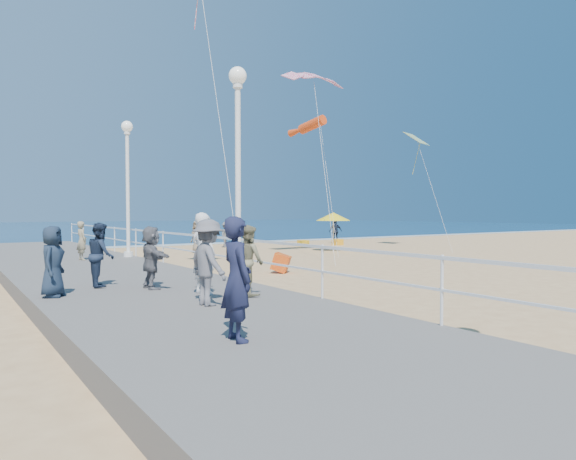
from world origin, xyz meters
TOP-DOWN VIEW (x-y plane):
  - ground at (0.00, 0.00)m, footprint 160.00×160.00m
  - ocean at (0.00, 65.00)m, footprint 160.00×90.00m
  - surf_line at (0.00, 20.50)m, footprint 160.00×1.20m
  - boardwalk at (-7.50, 0.00)m, footprint 5.00×44.00m
  - railing at (-5.05, 0.00)m, footprint 0.05×42.00m
  - lamp_post_mid at (-5.35, 0.00)m, footprint 0.44×0.44m
  - lamp_post_far at (-5.35, 9.00)m, footprint 0.44×0.44m
  - woman_holding_toddler at (-6.80, -1.09)m, footprint 0.60×0.74m
  - toddler_held at (-6.65, -0.94)m, footprint 0.36×0.41m
  - spectator_0 at (-8.13, -5.05)m, footprint 0.46×0.65m
  - spectator_1 at (-6.09, -1.82)m, footprint 0.57×0.73m
  - spectator_2 at (-7.30, -2.40)m, footprint 0.68×1.09m
  - spectator_4 at (-9.55, 0.27)m, footprint 0.75×0.86m
  - spectator_5 at (-7.48, 0.25)m, footprint 0.45×1.34m
  - spectator_6 at (-7.19, 8.54)m, footprint 0.43×0.57m
  - spectator_7 at (-8.35, 1.24)m, footprint 0.66×0.80m
  - beach_walker_a at (3.00, 16.86)m, footprint 1.16×1.10m
  - beach_walker_b at (11.39, 16.55)m, footprint 1.03×0.67m
  - beach_walker_c at (-0.22, 13.93)m, footprint 0.71×0.93m
  - box_kite at (-1.51, 3.90)m, footprint 0.89×0.89m
  - beach_umbrella at (6.42, 10.71)m, footprint 1.90×1.90m
  - beach_chair_left at (7.32, 14.79)m, footprint 0.55×0.55m
  - beach_chair_right at (9.98, 14.62)m, footprint 0.55×0.55m
  - kite_parafoil at (3.32, 8.39)m, footprint 3.23×0.94m
  - kite_windsock at (5.95, 12.01)m, footprint 1.06×2.98m
  - kite_diamond_multi at (12.51, 10.26)m, footprint 1.66×1.52m

SIDE VIEW (x-z plane):
  - ground at x=0.00m, z-range 0.00..0.00m
  - ocean at x=0.00m, z-range -0.01..0.04m
  - surf_line at x=0.00m, z-range 0.01..0.05m
  - boardwalk at x=-7.50m, z-range 0.00..0.40m
  - beach_chair_left at x=7.32m, z-range 0.00..0.40m
  - beach_chair_right at x=9.98m, z-range 0.00..0.40m
  - box_kite at x=-1.51m, z-range -0.07..0.67m
  - beach_walker_a at x=3.00m, z-range 0.00..1.58m
  - beach_walker_b at x=11.39m, z-range 0.00..1.63m
  - beach_walker_c at x=-0.22m, z-range 0.00..1.71m
  - spectator_6 at x=-7.19m, z-range 0.40..1.82m
  - spectator_5 at x=-7.48m, z-range 0.40..1.84m
  - spectator_4 at x=-9.55m, z-range 0.40..1.88m
  - spectator_1 at x=-6.09m, z-range 0.40..1.89m
  - spectator_7 at x=-8.35m, z-range 0.40..1.91m
  - spectator_2 at x=-7.30m, z-range 0.40..2.02m
  - spectator_0 at x=-8.13m, z-range 0.40..2.10m
  - railing at x=-5.05m, z-range 0.98..1.53m
  - woman_holding_toddler at x=-6.80m, z-range 0.40..2.15m
  - toddler_held at x=-6.65m, z-range 1.25..1.96m
  - beach_umbrella at x=6.42m, z-range 0.84..2.98m
  - lamp_post_mid at x=-5.35m, z-range 1.00..6.32m
  - lamp_post_far at x=-5.35m, z-range 1.00..6.32m
  - kite_diamond_multi at x=12.51m, z-range 6.21..7.00m
  - kite_windsock at x=5.95m, z-range 6.50..7.64m
  - kite_parafoil at x=3.32m, z-range 8.30..8.95m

